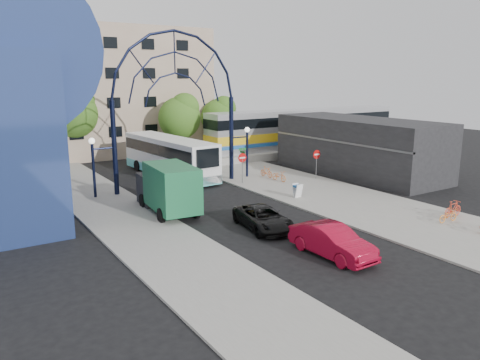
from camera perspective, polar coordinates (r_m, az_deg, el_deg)
ground at (r=26.19m, az=5.92°, el=-6.80°), size 120.00×120.00×0.00m
sidewalk_east at (r=34.18m, az=12.21°, el=-2.32°), size 8.00×56.00×0.12m
plaza_west at (r=28.11m, az=-12.46°, el=-5.55°), size 5.00×50.00×0.12m
gateway_arch at (r=36.68m, az=-7.90°, el=12.26°), size 13.64×0.44×12.10m
stop_sign at (r=37.86m, az=0.29°, el=2.39°), size 0.80×0.07×2.50m
do_not_enter_sign at (r=40.05m, az=9.32°, el=2.75°), size 0.76×0.07×2.48m
street_name_sign at (r=38.54m, az=0.30°, el=2.77°), size 0.70×0.70×2.80m
sandwich_board at (r=33.84m, az=7.02°, el=-1.08°), size 0.55×0.61×0.99m
commercial_block_east at (r=43.46m, az=14.26°, el=3.99°), size 6.00×16.00×5.00m
apartment_block at (r=56.97m, az=-15.15°, el=10.41°), size 20.00×12.10×14.00m
train_platform at (r=55.07m, az=7.86°, el=3.76°), size 32.00×5.00×0.80m
train_car at (r=54.75m, az=7.94°, el=6.34°), size 25.10×3.05×4.20m
tree_north_a at (r=50.24m, az=-7.24°, el=7.78°), size 4.48×4.48×7.00m
tree_north_b at (r=50.61m, az=-19.63°, el=7.95°), size 5.12×5.12×8.00m
tree_north_c at (r=54.84m, az=-2.45°, el=7.90°), size 4.16×4.16×6.50m
city_bus at (r=41.72m, az=-8.61°, el=2.89°), size 3.67×12.58×3.41m
green_truck at (r=30.38m, az=-8.86°, el=-0.99°), size 2.94×6.62×3.25m
black_suv at (r=27.07m, az=2.84°, el=-4.66°), size 2.87×4.97×1.30m
red_sedan at (r=23.42m, az=11.15°, el=-7.32°), size 1.76×4.76×1.56m
bike_near_a at (r=39.10m, az=4.79°, el=0.52°), size 0.67×1.69×0.87m
bike_near_b at (r=40.50m, az=3.23°, el=1.00°), size 0.55×1.56×0.92m
bike_far_a at (r=30.61m, az=24.03°, el=-3.98°), size 1.55×0.61×0.80m
bike_far_b at (r=31.82m, az=24.53°, el=-3.21°), size 1.72×0.51×1.03m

